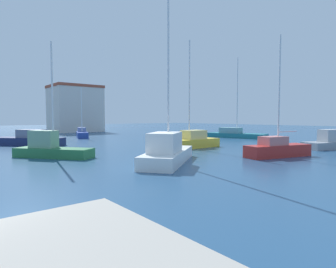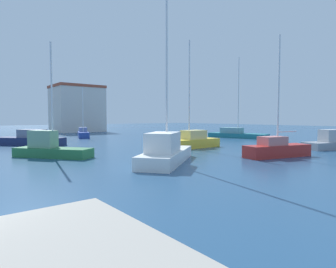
{
  "view_description": "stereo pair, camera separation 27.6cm",
  "coord_description": "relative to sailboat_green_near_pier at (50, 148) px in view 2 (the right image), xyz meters",
  "views": [
    {
      "loc": [
        0.17,
        -7.17,
        2.69
      ],
      "look_at": [
        16.49,
        12.72,
        1.18
      ],
      "focal_mm": 30.14,
      "sensor_mm": 36.0,
      "label": 1
    },
    {
      "loc": [
        0.39,
        -7.34,
        2.69
      ],
      "look_at": [
        16.49,
        12.72,
        1.18
      ],
      "focal_mm": 30.14,
      "sensor_mm": 36.0,
      "label": 2
    }
  ],
  "objects": [
    {
      "name": "waterfront_apartments",
      "position": [
        14.56,
        33.15,
        3.74
      ],
      "size": [
        8.62,
        7.81,
        8.71
      ],
      "color": "beige",
      "rests_on": "ground"
    },
    {
      "name": "sailboat_blue_center_channel",
      "position": [
        9.14,
        16.92,
        -0.09
      ],
      "size": [
        2.83,
        5.08,
        6.73
      ],
      "color": "#233D93",
      "rests_on": "water"
    },
    {
      "name": "sailboat_red_inner_mooring",
      "position": [
        12.08,
        -9.54,
        -0.03
      ],
      "size": [
        5.11,
        2.56,
        8.24
      ],
      "color": "#B22823",
      "rests_on": "water"
    },
    {
      "name": "water",
      "position": [
        8.95,
        7.53,
        -0.62
      ],
      "size": [
        160.0,
        160.0,
        0.0
      ],
      "primitive_type": "plane",
      "color": "navy",
      "rests_on": "ground"
    },
    {
      "name": "motorboat_navy_distant_east",
      "position": [
        0.88,
        9.68,
        -0.09
      ],
      "size": [
        5.77,
        6.56,
        1.55
      ],
      "color": "#19234C",
      "rests_on": "water"
    },
    {
      "name": "sailboat_white_far_left",
      "position": [
        4.5,
        -6.92,
        0.08
      ],
      "size": [
        6.31,
        5.47,
        10.1
      ],
      "color": "white",
      "rests_on": "water"
    },
    {
      "name": "motorboat_grey_far_right",
      "position": [
        20.36,
        -9.84,
        -0.08
      ],
      "size": [
        5.55,
        3.19,
        1.67
      ],
      "color": "gray",
      "rests_on": "water"
    },
    {
      "name": "sailboat_teal_outer_mooring",
      "position": [
        24.91,
        3.69,
        -0.11
      ],
      "size": [
        4.2,
        8.02,
        10.58
      ],
      "color": "#1E707A",
      "rests_on": "water"
    },
    {
      "name": "sailboat_green_near_pier",
      "position": [
        0.0,
        0.0,
        0.0
      ],
      "size": [
        4.38,
        5.2,
        7.71
      ],
      "color": "#28703D",
      "rests_on": "water"
    },
    {
      "name": "sailboat_yellow_mid_harbor",
      "position": [
        11.36,
        -1.71,
        -0.02
      ],
      "size": [
        6.12,
        1.89,
        9.37
      ],
      "color": "gold",
      "rests_on": "water"
    }
  ]
}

